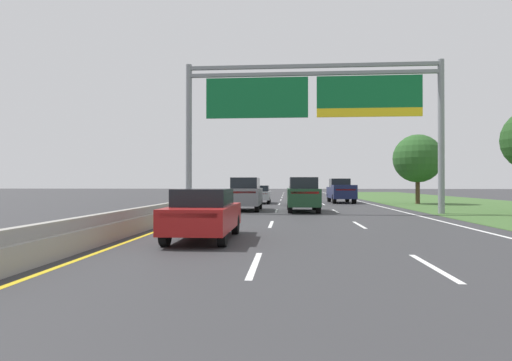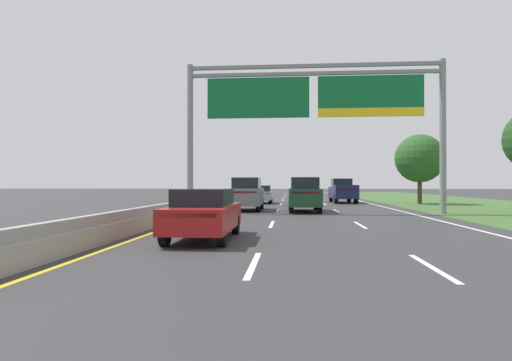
# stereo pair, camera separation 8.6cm
# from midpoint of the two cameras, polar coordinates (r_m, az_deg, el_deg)

# --- Properties ---
(ground_plane) EXTENTS (220.00, 220.00, 0.00)m
(ground_plane) POSITION_cam_midpoint_polar(r_m,az_deg,el_deg) (33.56, 6.16, -3.38)
(ground_plane) COLOR #333335
(lane_striping) EXTENTS (11.96, 106.00, 0.01)m
(lane_striping) POSITION_cam_midpoint_polar(r_m,az_deg,el_deg) (33.10, 6.19, -3.42)
(lane_striping) COLOR white
(lane_striping) RESTS_ON ground
(grass_verge_right) EXTENTS (14.00, 110.00, 0.02)m
(grass_verge_right) POSITION_cam_midpoint_polar(r_m,az_deg,el_deg) (36.77, 28.48, -3.06)
(grass_verge_right) COLOR #3D602D
(grass_verge_right) RESTS_ON ground
(median_barrier_concrete) EXTENTS (0.60, 110.00, 0.85)m
(median_barrier_concrete) POSITION_cam_midpoint_polar(r_m,az_deg,el_deg) (33.97, -5.05, -2.75)
(median_barrier_concrete) COLOR #99968E
(median_barrier_concrete) RESTS_ON ground
(overhead_sign_gantry) EXTENTS (15.06, 0.42, 8.87)m
(overhead_sign_gantry) POSITION_cam_midpoint_polar(r_m,az_deg,el_deg) (25.32, 7.50, 10.09)
(overhead_sign_gantry) COLOR gray
(overhead_sign_gantry) RESTS_ON ground
(pickup_truck_navy) EXTENTS (2.12, 5.44, 2.20)m
(pickup_truck_navy) POSITION_cam_midpoint_polar(r_m,az_deg,el_deg) (39.21, 11.30, -1.38)
(pickup_truck_navy) COLOR #161E47
(pickup_truck_navy) RESTS_ON ground
(car_black_centre_lane_sedan) EXTENTS (1.89, 4.43, 1.57)m
(car_black_centre_lane_sedan) POSITION_cam_midpoint_polar(r_m,az_deg,el_deg) (34.14, 5.74, -1.96)
(car_black_centre_lane_sedan) COLOR black
(car_black_centre_lane_sedan) RESTS_ON ground
(car_red_left_lane_sedan) EXTENTS (1.84, 4.41, 1.57)m
(car_red_left_lane_sedan) POSITION_cam_midpoint_polar(r_m,az_deg,el_deg) (13.24, -7.20, -4.37)
(car_red_left_lane_sedan) COLOR maroon
(car_red_left_lane_sedan) RESTS_ON ground
(car_darkgreen_centre_lane_suv) EXTENTS (1.96, 4.72, 2.11)m
(car_darkgreen_centre_lane_suv) POSITION_cam_midpoint_polar(r_m,az_deg,el_deg) (26.34, 6.24, -1.80)
(car_darkgreen_centre_lane_suv) COLOR #193D23
(car_darkgreen_centre_lane_suv) RESTS_ON ground
(car_silver_left_lane_sedan) EXTENTS (1.85, 4.41, 1.57)m
(car_silver_left_lane_sedan) POSITION_cam_midpoint_polar(r_m,az_deg,el_deg) (37.34, 0.46, -1.83)
(car_silver_left_lane_sedan) COLOR #B2B5BA
(car_silver_left_lane_sedan) RESTS_ON ground
(car_grey_left_lane_suv) EXTENTS (1.92, 4.71, 2.11)m
(car_grey_left_lane_suv) POSITION_cam_midpoint_polar(r_m,az_deg,el_deg) (27.31, -1.46, -1.76)
(car_grey_left_lane_suv) COLOR slate
(car_grey_left_lane_suv) RESTS_ON ground
(roadside_tree_far) EXTENTS (4.09, 4.09, 5.93)m
(roadside_tree_far) POSITION_cam_midpoint_polar(r_m,az_deg,el_deg) (38.51, 20.88, 2.78)
(roadside_tree_far) COLOR #4C3823
(roadside_tree_far) RESTS_ON ground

